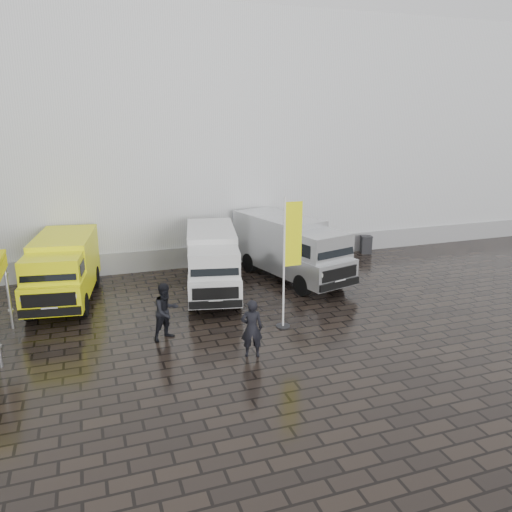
{
  "coord_description": "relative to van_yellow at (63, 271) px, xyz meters",
  "views": [
    {
      "loc": [
        -6.0,
        -15.13,
        7.14
      ],
      "look_at": [
        0.0,
        2.2,
        1.96
      ],
      "focal_mm": 35.0,
      "sensor_mm": 36.0,
      "label": 1
    }
  ],
  "objects": [
    {
      "name": "hall_plinth",
      "position": [
        9.05,
        2.98,
        -0.76
      ],
      "size": [
        44.0,
        0.15,
        1.0
      ],
      "primitive_type": "cube",
      "color": "gray",
      "rests_on": "ground"
    },
    {
      "name": "person_front",
      "position": [
        5.49,
        -6.88,
        -0.34
      ],
      "size": [
        0.76,
        0.6,
        1.84
      ],
      "primitive_type": "imported",
      "rotation": [
        0.0,
        0.0,
        2.88
      ],
      "color": "black",
      "rests_on": "ground"
    },
    {
      "name": "van_silver",
      "position": [
        9.56,
        -0.27,
        0.11
      ],
      "size": [
        3.67,
        6.67,
        2.75
      ],
      "primitive_type": null,
      "rotation": [
        0.0,
        0.0,
        0.26
      ],
      "color": "silver",
      "rests_on": "ground"
    },
    {
      "name": "van_white",
      "position": [
        5.8,
        -0.86,
        0.02
      ],
      "size": [
        3.15,
        6.18,
        2.56
      ],
      "primitive_type": null,
      "rotation": [
        0.0,
        0.0,
        -0.21
      ],
      "color": "silver",
      "rests_on": "ground"
    },
    {
      "name": "van_yellow",
      "position": [
        0.0,
        0.0,
        0.0
      ],
      "size": [
        2.9,
        5.72,
        2.52
      ],
      "primitive_type": null,
      "rotation": [
        0.0,
        0.0,
        -0.15
      ],
      "color": "#FBFF0D",
      "rests_on": "ground"
    },
    {
      "name": "ground",
      "position": [
        7.05,
        -4.97,
        -1.26
      ],
      "size": [
        120.0,
        120.0,
        0.0
      ],
      "primitive_type": "plane",
      "color": "black",
      "rests_on": "ground"
    },
    {
      "name": "wheelie_bin",
      "position": [
        15.09,
        2.41,
        -0.79
      ],
      "size": [
        0.72,
        0.72,
        0.95
      ],
      "primitive_type": "cube",
      "rotation": [
        0.0,
        0.0,
        -0.3
      ],
      "color": "black",
      "rests_on": "ground"
    },
    {
      "name": "exhibition_hall",
      "position": [
        9.05,
        11.03,
        4.74
      ],
      "size": [
        44.0,
        16.0,
        12.0
      ],
      "primitive_type": "cube",
      "color": "silver",
      "rests_on": "ground"
    },
    {
      "name": "flagpole",
      "position": [
        7.41,
        -5.14,
        1.27
      ],
      "size": [
        0.88,
        0.5,
        4.59
      ],
      "color": "black",
      "rests_on": "ground"
    },
    {
      "name": "person_tent",
      "position": [
        3.24,
        -4.77,
        -0.3
      ],
      "size": [
        1.16,
        1.07,
        1.92
      ],
      "primitive_type": "imported",
      "rotation": [
        0.0,
        0.0,
        0.46
      ],
      "color": "black",
      "rests_on": "ground"
    }
  ]
}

